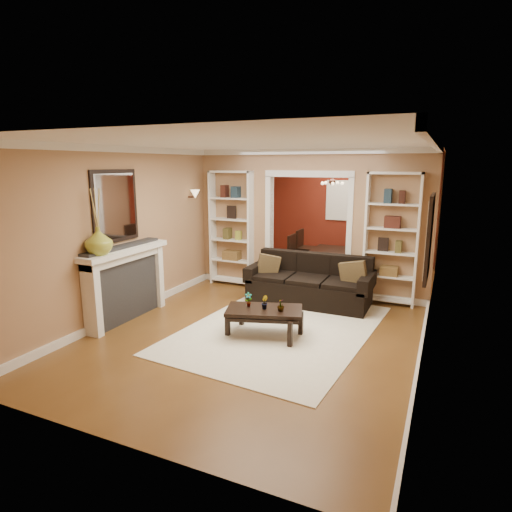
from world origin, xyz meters
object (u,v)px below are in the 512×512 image
at_px(sofa, 309,280).
at_px(bookshelf_right, 391,240).
at_px(fireplace, 128,284).
at_px(bookshelf_left, 232,229).
at_px(coffee_table, 264,322).
at_px(dining_table, 329,262).

distance_m(sofa, bookshelf_right, 1.58).
bearing_deg(sofa, fireplace, -140.49).
bearing_deg(bookshelf_left, fireplace, -102.05).
bearing_deg(bookshelf_right, sofa, -155.54).
relative_size(coffee_table, bookshelf_left, 0.47).
height_order(coffee_table, fireplace, fireplace).
bearing_deg(bookshelf_right, fireplace, -145.20).
xyz_separation_m(sofa, bookshelf_left, (-1.82, 0.58, 0.72)).
relative_size(coffee_table, fireplace, 0.63).
height_order(coffee_table, dining_table, dining_table).
bearing_deg(coffee_table, bookshelf_left, 109.11).
xyz_separation_m(bookshelf_left, fireplace, (-0.54, -2.53, -0.57)).
relative_size(bookshelf_left, bookshelf_right, 1.00).
distance_m(coffee_table, fireplace, 2.26).
distance_m(sofa, coffee_table, 1.69).
bearing_deg(sofa, coffee_table, -95.14).
bearing_deg(bookshelf_right, bookshelf_left, 180.00).
bearing_deg(fireplace, bookshelf_right, 34.80).
bearing_deg(dining_table, bookshelf_right, -137.41).
xyz_separation_m(bookshelf_left, dining_table, (1.62, 1.61, -0.89)).
bearing_deg(sofa, dining_table, 95.41).
bearing_deg(fireplace, bookshelf_left, 77.95).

